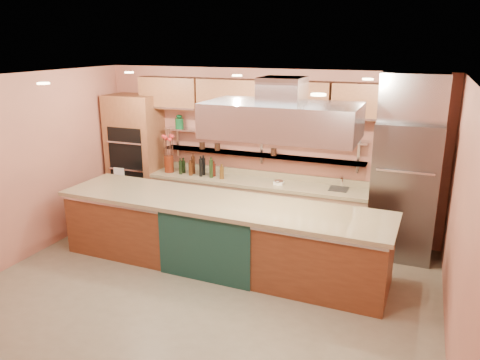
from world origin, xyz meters
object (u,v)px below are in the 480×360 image
at_px(green_canister, 225,126).
at_px(refrigerator, 404,191).
at_px(kitchen_scale, 279,182).
at_px(copper_kettle, 212,127).
at_px(flower_vase, 169,164).
at_px(island, 220,234).

bearing_deg(green_canister, refrigerator, -4.30).
relative_size(kitchen_scale, copper_kettle, 0.97).
relative_size(flower_vase, copper_kettle, 1.91).
bearing_deg(copper_kettle, refrigerator, -4.00).
distance_m(flower_vase, kitchen_scale, 2.09).
bearing_deg(refrigerator, flower_vase, 179.86).
relative_size(flower_vase, green_canister, 1.51).
height_order(refrigerator, island, refrigerator).
xyz_separation_m(flower_vase, green_canister, (1.02, 0.22, 0.73)).
bearing_deg(island, green_canister, 112.29).
bearing_deg(flower_vase, green_canister, 12.22).
bearing_deg(green_canister, copper_kettle, 180.00).
xyz_separation_m(island, copper_kettle, (-0.84, 1.60, 1.27)).
bearing_deg(refrigerator, copper_kettle, 176.00).
bearing_deg(green_canister, kitchen_scale, -11.56).
distance_m(refrigerator, kitchen_scale, 1.98).
bearing_deg(island, copper_kettle, 119.18).
height_order(refrigerator, flower_vase, refrigerator).
bearing_deg(kitchen_scale, island, -127.23).
height_order(kitchen_scale, green_canister, green_canister).
relative_size(refrigerator, copper_kettle, 13.18).
height_order(copper_kettle, green_canister, green_canister).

